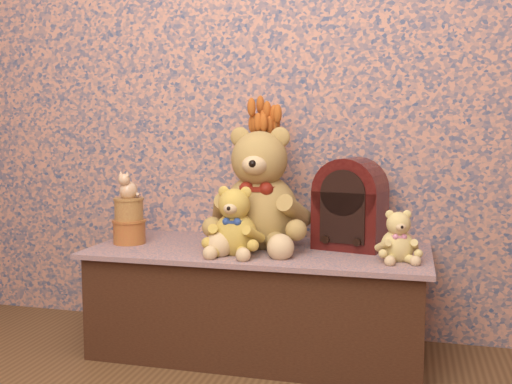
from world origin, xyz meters
TOP-DOWN VIEW (x-y plane):
  - display_shelf at (0.00, 1.21)m, footprint 1.38×0.61m
  - teddy_large at (-0.01, 1.25)m, footprint 0.45×0.53m
  - teddy_medium at (-0.06, 1.08)m, footprint 0.23×0.27m
  - teddy_small at (0.56, 1.12)m, footprint 0.21×0.23m
  - cathedral_radio at (0.36, 1.31)m, footprint 0.31×0.25m
  - ceramic_vase at (-0.00, 1.34)m, footprint 0.16×0.16m
  - dried_stalks at (-0.00, 1.34)m, footprint 0.24×0.24m
  - biscuit_tin_lower at (-0.57, 1.17)m, footprint 0.17×0.17m
  - biscuit_tin_upper at (-0.57, 1.17)m, footprint 0.14×0.14m
  - cat_figurine at (-0.57, 1.17)m, footprint 0.10×0.11m

SIDE VIEW (x-z plane):
  - display_shelf at x=0.00m, z-range 0.00..0.44m
  - biscuit_tin_lower at x=-0.57m, z-range 0.44..0.54m
  - teddy_small at x=0.56m, z-range 0.44..0.65m
  - ceramic_vase at x=0.00m, z-range 0.44..0.65m
  - teddy_medium at x=-0.06m, z-range 0.44..0.73m
  - biscuit_tin_upper at x=-0.57m, z-range 0.54..0.64m
  - cathedral_radio at x=0.36m, z-range 0.44..0.82m
  - cat_figurine at x=-0.57m, z-range 0.64..0.76m
  - teddy_large at x=-0.01m, z-range 0.44..0.98m
  - dried_stalks at x=0.00m, z-range 0.65..1.06m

